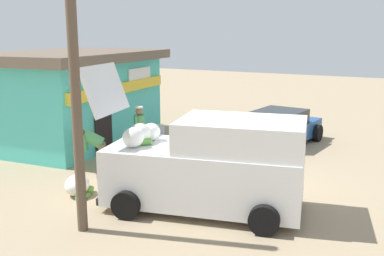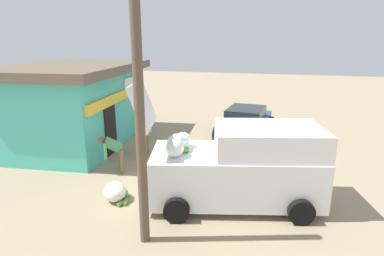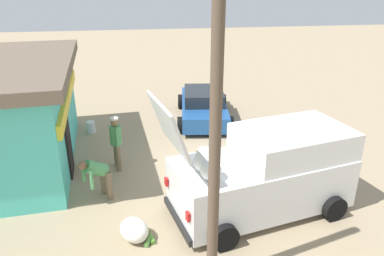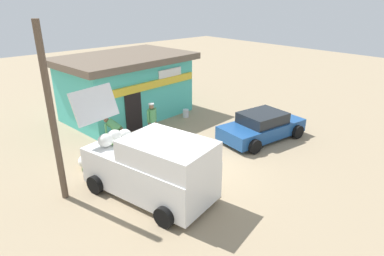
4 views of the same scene
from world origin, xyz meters
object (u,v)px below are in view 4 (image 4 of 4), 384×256
object	(u,v)px
storefront_bar	(126,86)
parked_sedan	(262,126)
delivery_van	(152,166)
customer_bending	(115,129)
vendor_standing	(152,119)
paint_bucket	(186,113)
unloaded_banana_pile	(87,160)

from	to	relation	value
storefront_bar	parked_sedan	xyz separation A→B (m)	(2.83, -6.63, -1.06)
delivery_van	storefront_bar	bearing A→B (deg)	64.15
customer_bending	delivery_van	bearing A→B (deg)	-103.60
storefront_bar	vendor_standing	xyz separation A→B (m)	(-0.80, -3.36, -0.70)
delivery_van	vendor_standing	xyz separation A→B (m)	(2.63, 3.70, -0.09)
delivery_van	customer_bending	world-z (taller)	delivery_van
delivery_van	parked_sedan	bearing A→B (deg)	3.97
vendor_standing	customer_bending	world-z (taller)	vendor_standing
parked_sedan	paint_bucket	world-z (taller)	parked_sedan
parked_sedan	paint_bucket	size ratio (longest dim) A/B	9.87
storefront_bar	paint_bucket	distance (m)	3.42
vendor_standing	unloaded_banana_pile	xyz separation A→B (m)	(-3.35, -0.50, -0.70)
delivery_van	unloaded_banana_pile	distance (m)	3.38
vendor_standing	storefront_bar	bearing A→B (deg)	76.65
parked_sedan	vendor_standing	xyz separation A→B (m)	(-3.63, 3.27, 0.36)
storefront_bar	customer_bending	bearing A→B (deg)	-129.45
customer_bending	parked_sedan	bearing A→B (deg)	-34.98
vendor_standing	customer_bending	distance (m)	1.69
customer_bending	vendor_standing	bearing A→B (deg)	-14.21
paint_bucket	parked_sedan	bearing A→B (deg)	-80.52
delivery_van	unloaded_banana_pile	world-z (taller)	delivery_van
unloaded_banana_pile	paint_bucket	size ratio (longest dim) A/B	2.25
storefront_bar	paint_bucket	size ratio (longest dim) A/B	16.64
delivery_van	unloaded_banana_pile	bearing A→B (deg)	102.74
storefront_bar	customer_bending	size ratio (longest dim) A/B	5.67
vendor_standing	customer_bending	size ratio (longest dim) A/B	1.34
vendor_standing	paint_bucket	xyz separation A→B (m)	(2.91, 1.08, -0.73)
customer_bending	unloaded_banana_pile	distance (m)	2.02
delivery_van	vendor_standing	world-z (taller)	delivery_van
customer_bending	paint_bucket	size ratio (longest dim) A/B	2.93
parked_sedan	paint_bucket	distance (m)	4.43
parked_sedan	vendor_standing	world-z (taller)	vendor_standing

